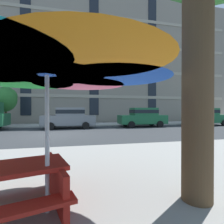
{
  "coord_description": "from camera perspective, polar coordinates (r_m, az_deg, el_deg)",
  "views": [
    {
      "loc": [
        1.17,
        -11.55,
        1.54
      ],
      "look_at": [
        4.57,
        3.2,
        1.4
      ],
      "focal_mm": 27.92,
      "sensor_mm": 36.0,
      "label": 1
    }
  ],
  "objects": [
    {
      "name": "sidewalk_far",
      "position": [
        18.45,
        -16.61,
        -4.09
      ],
      "size": [
        56.0,
        3.6,
        0.12
      ],
      "primitive_type": "cube",
      "color": "#B2ADA3",
      "rests_on": "ground"
    },
    {
      "name": "sedan_green_midblock",
      "position": [
        20.3,
        28.28,
        -1.2
      ],
      "size": [
        4.4,
        1.98,
        1.78
      ],
      "color": "#195933",
      "rests_on": "ground"
    },
    {
      "name": "street_tree_left",
      "position": [
        19.07,
        -31.78,
        3.71
      ],
      "size": [
        2.25,
        2.33,
        3.78
      ],
      "color": "#4C3823",
      "rests_on": "ground"
    },
    {
      "name": "patio_umbrella",
      "position": [
        2.66,
        -20.54,
        15.24
      ],
      "size": [
        3.63,
        3.37,
        2.48
      ],
      "color": "silver",
      "rests_on": "ground"
    },
    {
      "name": "sedan_green",
      "position": [
        16.58,
        10.01,
        -1.52
      ],
      "size": [
        4.4,
        1.98,
        1.78
      ],
      "color": "#195933",
      "rests_on": "ground"
    },
    {
      "name": "ground_plane",
      "position": [
        11.71,
        -18.73,
        -7.05
      ],
      "size": [
        120.0,
        120.0,
        0.0
      ],
      "primitive_type": "plane",
      "color": "#2D3033"
    },
    {
      "name": "sedan_gray",
      "position": [
        15.27,
        -13.79,
        -1.7
      ],
      "size": [
        4.4,
        1.98,
        1.78
      ],
      "color": "slate",
      "rests_on": "ground"
    },
    {
      "name": "apartment_building",
      "position": [
        27.35,
        -15.53,
        14.18
      ],
      "size": [
        44.64,
        12.08,
        16.0
      ],
      "color": "gray",
      "rests_on": "ground"
    }
  ]
}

